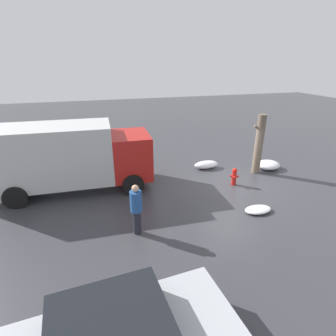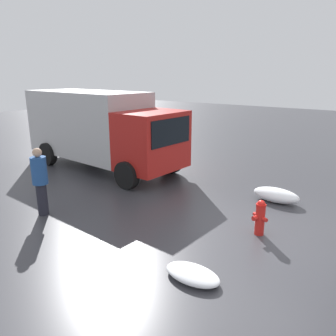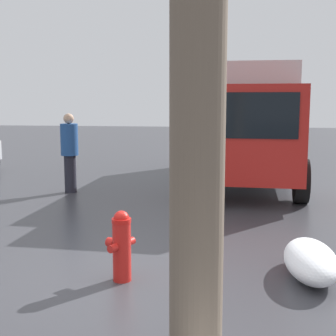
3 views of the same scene
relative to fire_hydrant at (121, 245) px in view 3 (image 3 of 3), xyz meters
name	(u,v)px [view 3 (image 3 of 3)]	position (x,y,z in m)	size (l,w,h in m)	color
ground_plane	(122,280)	(0.00, 0.00, -0.43)	(60.00, 60.00, 0.00)	#38383D
fire_hydrant	(121,245)	(0.00, 0.00, 0.00)	(0.41, 0.34, 0.83)	red
tree_trunk	(197,184)	(-1.82, -0.99, 1.07)	(0.60, 0.39, 2.97)	#6B5B4C
delivery_truck	(247,118)	(7.13, -1.66, 1.17)	(6.84, 2.74, 2.91)	red
pedestrian	(70,150)	(4.93, 2.33, 0.54)	(0.39, 0.39, 1.78)	#23232D
snow_pile_by_hydrant	(311,261)	(0.39, -2.20, -0.22)	(1.32, 0.61, 0.41)	white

